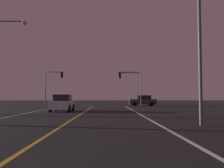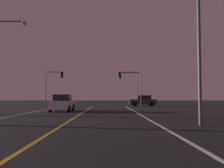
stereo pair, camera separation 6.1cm
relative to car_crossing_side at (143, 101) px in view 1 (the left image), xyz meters
name	(u,v)px [view 1 (the left image)]	position (x,y,z in m)	size (l,w,h in m)	color
lane_edge_right	(147,118)	(-2.96, -23.43, -0.82)	(0.16, 42.47, 0.01)	silver
lane_edge_left	(0,118)	(-12.95, -23.43, -0.82)	(0.16, 42.47, 0.01)	silver
lane_center_divider	(74,118)	(-7.96, -23.43, -0.82)	(0.16, 42.47, 0.01)	gold
car_crossing_side	(143,101)	(0.00, 0.00, 0.00)	(4.30, 2.02, 1.70)	black
car_oncoming	(62,103)	(-10.27, -15.11, 0.00)	(2.02, 4.30, 1.70)	black
traffic_light_near_right	(130,81)	(-2.25, -1.70, 3.12)	(3.57, 0.36, 5.26)	#4C4C51
traffic_light_near_left	(54,81)	(-14.05, -1.70, 3.16)	(2.85, 0.36, 5.37)	#4C4C51
traffic_light_far_right	(128,80)	(-2.08, 3.80, 3.56)	(3.41, 0.36, 5.92)	#4C4C51
street_lamp_right_near	(188,18)	(-1.45, -27.84, 4.73)	(2.62, 0.44, 8.81)	#4C4C51
street_lamp_left_mid	(4,53)	(-14.44, -19.50, 4.31)	(2.57, 0.44, 8.05)	#4C4C51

